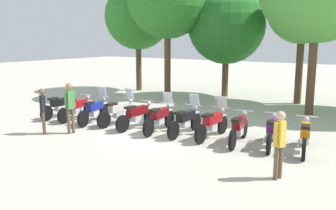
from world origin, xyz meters
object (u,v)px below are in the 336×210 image
(motorcycle_10, at_px, (305,136))
(person_2, at_px, (43,108))
(motorcycle_6, at_px, (186,120))
(person_1, at_px, (279,140))
(motorcycle_9, at_px, (272,131))
(tree_3, at_px, (303,8))
(motorcycle_8, at_px, (239,128))
(motorcycle_1, at_px, (77,108))
(motorcycle_3, at_px, (119,111))
(tree_2, at_px, (227,26))
(motorcycle_7, at_px, (213,123))
(motorcycle_2, at_px, (95,110))
(motorcycle_5, at_px, (160,118))
(motorcycle_4, at_px, (137,115))
(motorcycle_0, at_px, (60,106))
(person_0, at_px, (70,103))
(tree_0, at_px, (138,17))

(motorcycle_10, bearing_deg, person_2, 98.35)
(motorcycle_6, distance_m, person_1, 4.58)
(motorcycle_9, relative_size, person_1, 1.29)
(tree_3, bearing_deg, motorcycle_6, -100.62)
(motorcycle_8, xyz_separation_m, tree_3, (-0.38, 8.50, 4.30))
(motorcycle_1, distance_m, motorcycle_3, 2.02)
(tree_2, distance_m, tree_3, 4.20)
(motorcycle_7, distance_m, tree_3, 9.46)
(motorcycle_2, xyz_separation_m, motorcycle_5, (2.98, 0.31, 0.00))
(motorcycle_2, height_order, motorcycle_3, same)
(motorcycle_1, distance_m, motorcycle_9, 7.98)
(motorcycle_3, xyz_separation_m, motorcycle_4, (0.99, -0.10, -0.01))
(motorcycle_9, height_order, person_1, person_1)
(motorcycle_0, xyz_separation_m, tree_3, (7.56, 9.09, 4.30))
(motorcycle_2, xyz_separation_m, person_0, (0.52, -1.68, 0.57))
(tree_2, bearing_deg, motorcycle_9, -56.37)
(motorcycle_9, xyz_separation_m, person_1, (0.99, -2.52, 0.47))
(motorcycle_9, distance_m, tree_2, 10.55)
(person_0, bearing_deg, motorcycle_2, -58.67)
(motorcycle_5, distance_m, person_0, 3.21)
(motorcycle_1, bearing_deg, motorcycle_7, -91.16)
(motorcycle_6, relative_size, motorcycle_10, 1.01)
(motorcycle_10, height_order, tree_2, tree_2)
(motorcycle_0, bearing_deg, person_0, -130.83)
(motorcycle_5, distance_m, motorcycle_7, 2.01)
(motorcycle_9, bearing_deg, motorcycle_3, 80.93)
(tree_2, bearing_deg, motorcycle_1, -105.13)
(tree_2, bearing_deg, motorcycle_3, -92.96)
(person_0, relative_size, tree_0, 0.27)
(motorcycle_1, bearing_deg, tree_0, 14.91)
(motorcycle_10, relative_size, person_0, 1.19)
(motorcycle_1, height_order, motorcycle_2, motorcycle_2)
(motorcycle_1, relative_size, motorcycle_7, 1.00)
(motorcycle_1, bearing_deg, person_1, -108.18)
(motorcycle_3, relative_size, person_2, 1.35)
(motorcycle_10, bearing_deg, motorcycle_6, 82.27)
(motorcycle_1, height_order, tree_3, tree_3)
(motorcycle_0, distance_m, motorcycle_9, 8.97)
(motorcycle_8, bearing_deg, tree_2, 18.57)
(motorcycle_1, xyz_separation_m, tree_3, (6.57, 9.02, 4.30))
(motorcycle_4, bearing_deg, motorcycle_3, 86.86)
(tree_3, bearing_deg, tree_0, -175.69)
(motorcycle_7, bearing_deg, person_0, 117.89)
(motorcycle_5, height_order, tree_3, tree_3)
(motorcycle_1, distance_m, person_1, 9.12)
(motorcycle_10, height_order, tree_0, tree_0)
(person_0, bearing_deg, motorcycle_6, -134.11)
(motorcycle_4, relative_size, motorcycle_6, 1.00)
(motorcycle_5, relative_size, motorcycle_7, 1.00)
(motorcycle_3, height_order, motorcycle_7, same)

